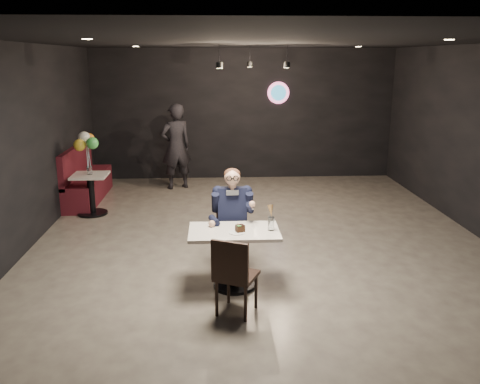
{
  "coord_description": "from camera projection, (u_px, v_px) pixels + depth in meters",
  "views": [
    {
      "loc": [
        -0.73,
        -7.37,
        2.78
      ],
      "look_at": [
        -0.38,
        -0.92,
        1.07
      ],
      "focal_mm": 38.0,
      "sensor_mm": 36.0,
      "label": 1
    }
  ],
  "objects": [
    {
      "name": "chair_near",
      "position": [
        237.0,
        274.0,
        5.62
      ],
      "size": [
        0.57,
        0.59,
        0.92
      ],
      "primitive_type": "cube",
      "rotation": [
        0.0,
        0.0,
        -0.43
      ],
      "color": "black",
      "rests_on": "floor"
    },
    {
      "name": "pendant_lights",
      "position": [
        252.0,
        52.0,
        9.06
      ],
      "size": [
        1.4,
        1.2,
        0.36
      ],
      "primitive_type": "cube",
      "color": "black",
      "rests_on": "floor"
    },
    {
      "name": "seated_man",
      "position": [
        232.0,
        219.0,
        6.71
      ],
      "size": [
        0.6,
        0.8,
        1.44
      ],
      "primitive_type": "cube",
      "color": "black",
      "rests_on": "floor"
    },
    {
      "name": "cake_slice",
      "position": [
        240.0,
        229.0,
        6.09
      ],
      "size": [
        0.12,
        0.11,
        0.07
      ],
      "primitive_type": "cube",
      "rotation": [
        0.0,
        0.0,
        0.35
      ],
      "color": "black",
      "rests_on": "dessert_plate"
    },
    {
      "name": "balloon_bunch",
      "position": [
        88.0,
        148.0,
        9.01
      ],
      "size": [
        0.39,
        0.39,
        0.64
      ],
      "primitive_type": "cube",
      "color": "gold",
      "rests_on": "balloon_vase"
    },
    {
      "name": "passerby",
      "position": [
        176.0,
        147.0,
        10.97
      ],
      "size": [
        0.79,
        0.67,
        1.85
      ],
      "primitive_type": "imported",
      "rotation": [
        0.0,
        0.0,
        3.55
      ],
      "color": "black",
      "rests_on": "floor"
    },
    {
      "name": "balloon_vase",
      "position": [
        89.0,
        170.0,
        9.11
      ],
      "size": [
        0.1,
        0.1,
        0.15
      ],
      "primitive_type": "cylinder",
      "color": "silver",
      "rests_on": "side_table"
    },
    {
      "name": "mint_leaf",
      "position": [
        239.0,
        226.0,
        6.05
      ],
      "size": [
        0.06,
        0.04,
        0.01
      ],
      "primitive_type": "ellipsoid",
      "color": "green",
      "rests_on": "cake_slice"
    },
    {
      "name": "wafer_cone",
      "position": [
        271.0,
        211.0,
        6.1
      ],
      "size": [
        0.09,
        0.09,
        0.14
      ],
      "primitive_type": "cone",
      "rotation": [
        0.0,
        0.0,
        0.26
      ],
      "color": "tan",
      "rests_on": "sundae_glass"
    },
    {
      "name": "chair_far",
      "position": [
        232.0,
        237.0,
        6.78
      ],
      "size": [
        0.42,
        0.46,
        0.92
      ],
      "primitive_type": "cube",
      "color": "black",
      "rests_on": "floor"
    },
    {
      "name": "wall_sign",
      "position": [
        278.0,
        93.0,
        11.71
      ],
      "size": [
        0.5,
        0.06,
        0.5
      ],
      "primitive_type": null,
      "color": "pink",
      "rests_on": "floor"
    },
    {
      "name": "sundae_glass",
      "position": [
        271.0,
        224.0,
        6.15
      ],
      "size": [
        0.07,
        0.07,
        0.17
      ],
      "primitive_type": "cylinder",
      "color": "silver",
      "rests_on": "main_table"
    },
    {
      "name": "main_table",
      "position": [
        234.0,
        259.0,
        6.27
      ],
      "size": [
        1.1,
        0.7,
        0.75
      ],
      "primitive_type": "cube",
      "color": "silver",
      "rests_on": "floor"
    },
    {
      "name": "dessert_plate",
      "position": [
        237.0,
        232.0,
        6.08
      ],
      "size": [
        0.2,
        0.2,
        0.01
      ],
      "primitive_type": "cylinder",
      "color": "white",
      "rests_on": "main_table"
    },
    {
      "name": "side_table",
      "position": [
        91.0,
        194.0,
        9.23
      ],
      "size": [
        0.62,
        0.62,
        0.77
      ],
      "primitive_type": "cube",
      "color": "silver",
      "rests_on": "floor"
    },
    {
      "name": "floor",
      "position": [
        261.0,
        243.0,
        7.86
      ],
      "size": [
        9.0,
        9.0,
        0.0
      ],
      "primitive_type": "plane",
      "color": "gray",
      "rests_on": "ground"
    },
    {
      "name": "booth_bench",
      "position": [
        87.0,
        173.0,
        10.14
      ],
      "size": [
        0.54,
        2.18,
        1.09
      ],
      "primitive_type": "cube",
      "color": "#460F16",
      "rests_on": "floor"
    }
  ]
}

